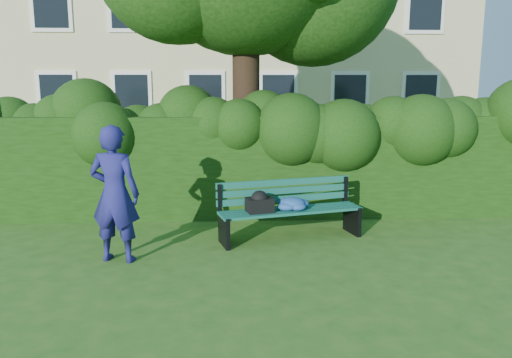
{
  "coord_description": "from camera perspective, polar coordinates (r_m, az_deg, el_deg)",
  "views": [
    {
      "loc": [
        -0.36,
        -6.72,
        2.33
      ],
      "look_at": [
        0.0,
        0.6,
        0.95
      ],
      "focal_mm": 35.0,
      "sensor_mm": 36.0,
      "label": 1
    }
  ],
  "objects": [
    {
      "name": "park_bench",
      "position": [
        7.64,
        3.35,
        -3.22
      ],
      "size": [
        2.27,
        1.1,
        0.89
      ],
      "rotation": [
        0.0,
        0.0,
        0.26
      ],
      "color": "#105142",
      "rests_on": "ground"
    },
    {
      "name": "man_reading",
      "position": [
        6.84,
        -15.84,
        -1.67
      ],
      "size": [
        0.74,
        0.56,
        1.83
      ],
      "primitive_type": "imported",
      "rotation": [
        0.0,
        0.0,
        2.94
      ],
      "color": "navy",
      "rests_on": "ground"
    },
    {
      "name": "ground",
      "position": [
        7.12,
        0.24,
        -8.43
      ],
      "size": [
        80.0,
        80.0,
        0.0
      ],
      "primitive_type": "plane",
      "color": "#2B5B1B",
      "rests_on": "ground"
    },
    {
      "name": "hedge",
      "position": [
        9.04,
        -0.5,
        1.56
      ],
      "size": [
        10.0,
        1.0,
        1.8
      ],
      "color": "#14330B",
      "rests_on": "ground"
    }
  ]
}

